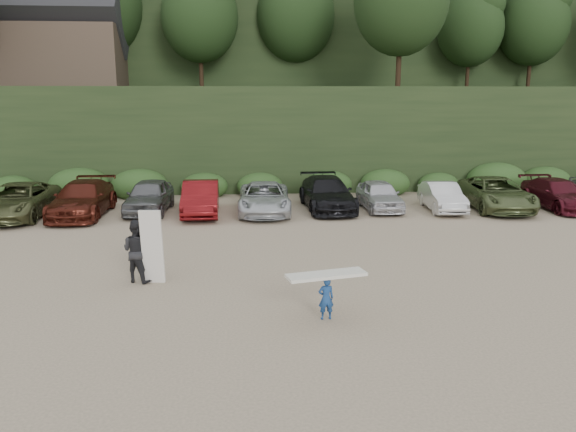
{
  "coord_description": "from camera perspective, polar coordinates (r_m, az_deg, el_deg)",
  "views": [
    {
      "loc": [
        0.03,
        -16.55,
        5.56
      ],
      "look_at": [
        1.57,
        3.0,
        1.3
      ],
      "focal_mm": 35.0,
      "sensor_mm": 36.0,
      "label": 1
    }
  ],
  "objects": [
    {
      "name": "parked_cars",
      "position": [
        26.95,
        -0.11,
        2.01
      ],
      "size": [
        39.51,
        6.41,
        1.61
      ],
      "color": "#A8A8AD",
      "rests_on": "ground"
    },
    {
      "name": "hillside_backdrop",
      "position": [
        52.78,
        -5.06,
        18.37
      ],
      "size": [
        90.0,
        41.5,
        28.0
      ],
      "color": "black",
      "rests_on": "ground"
    },
    {
      "name": "child_surfer",
      "position": [
        14.16,
        3.9,
        -7.32
      ],
      "size": [
        2.09,
        1.01,
        1.21
      ],
      "color": "navy",
      "rests_on": "ground"
    },
    {
      "name": "adult_surfer",
      "position": [
        17.44,
        -14.96,
        -3.4
      ],
      "size": [
        1.41,
        1.07,
        2.27
      ],
      "color": "black",
      "rests_on": "ground"
    },
    {
      "name": "ground",
      "position": [
        17.46,
        -4.4,
        -6.35
      ],
      "size": [
        120.0,
        120.0,
        0.0
      ],
      "primitive_type": "plane",
      "color": "tan",
      "rests_on": "ground"
    }
  ]
}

